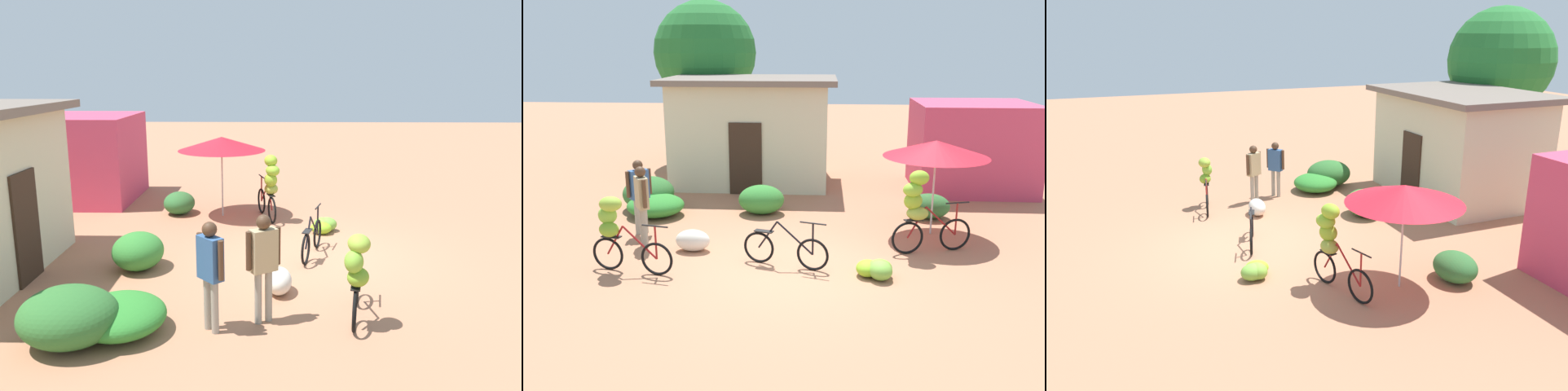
% 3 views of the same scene
% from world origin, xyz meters
% --- Properties ---
extents(ground_plane, '(60.00, 60.00, 0.00)m').
position_xyz_m(ground_plane, '(0.00, 0.00, 0.00)').
color(ground_plane, '#AF7354').
extents(shop_pink, '(3.20, 2.80, 2.48)m').
position_xyz_m(shop_pink, '(4.84, 6.36, 1.24)').
color(shop_pink, '#CD3F61').
rests_on(shop_pink, ground).
extents(hedge_bush_front_left, '(1.27, 1.39, 0.82)m').
position_xyz_m(hedge_bush_front_left, '(-3.77, 3.71, 0.41)').
color(hedge_bush_front_left, '#306B2E').
rests_on(hedge_bush_front_left, ground).
extents(hedge_bush_front_right, '(1.38, 1.33, 0.52)m').
position_xyz_m(hedge_bush_front_right, '(-3.42, 3.11, 0.26)').
color(hedge_bush_front_right, '#30822E').
rests_on(hedge_bush_front_right, ground).
extents(hedge_bush_mid, '(1.12, 0.97, 0.71)m').
position_xyz_m(hedge_bush_mid, '(-0.87, 3.48, 0.35)').
color(hedge_bush_mid, '#348032').
rests_on(hedge_bush_mid, ground).
extents(hedge_bush_by_door, '(0.98, 0.82, 0.59)m').
position_xyz_m(hedge_bush_by_door, '(3.19, 3.39, 0.30)').
color(hedge_bush_by_door, '#2F6B33').
rests_on(hedge_bush_by_door, ground).
extents(market_umbrella, '(2.24, 2.24, 2.08)m').
position_xyz_m(market_umbrella, '(3.02, 2.22, 1.90)').
color(market_umbrella, beige).
rests_on(market_umbrella, ground).
extents(bicycle_leftmost, '(1.60, 0.46, 1.42)m').
position_xyz_m(bicycle_leftmost, '(-3.09, -0.32, 0.84)').
color(bicycle_leftmost, black).
rests_on(bicycle_leftmost, ground).
extents(bicycle_near_pile, '(1.63, 0.54, 0.93)m').
position_xyz_m(bicycle_near_pile, '(-0.05, 0.11, 0.34)').
color(bicycle_near_pile, black).
rests_on(bicycle_near_pile, ground).
extents(bicycle_center_loaded, '(1.64, 0.65, 1.70)m').
position_xyz_m(bicycle_center_loaded, '(2.53, 0.98, 0.99)').
color(bicycle_center_loaded, black).
rests_on(bicycle_center_loaded, ground).
extents(banana_pile_on_ground, '(0.74, 0.71, 0.33)m').
position_xyz_m(banana_pile_on_ground, '(1.61, -0.29, 0.16)').
color(banana_pile_on_ground, '#7AAF39').
rests_on(banana_pile_on_ground, ground).
extents(produce_sack, '(0.72, 0.47, 0.44)m').
position_xyz_m(produce_sack, '(-1.97, 0.81, 0.22)').
color(produce_sack, silver).
rests_on(produce_sack, ground).
extents(person_vendor, '(0.38, 0.51, 1.67)m').
position_xyz_m(person_vendor, '(-3.05, 1.05, 1.03)').
color(person_vendor, gray).
rests_on(person_vendor, ground).
extents(person_bystander, '(0.45, 0.42, 1.65)m').
position_xyz_m(person_bystander, '(-3.35, 1.80, 1.01)').
color(person_bystander, gray).
rests_on(person_bystander, ground).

